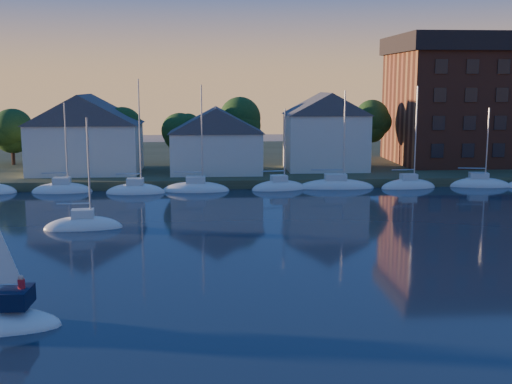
{
  "coord_description": "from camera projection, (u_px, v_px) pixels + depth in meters",
  "views": [
    {
      "loc": [
        -6.83,
        -22.14,
        11.89
      ],
      "look_at": [
        -3.62,
        22.0,
        4.4
      ],
      "focal_mm": 45.0,
      "sensor_mm": 36.0,
      "label": 1
    }
  ],
  "objects": [
    {
      "name": "moored_fleet",
      "position": [
        271.0,
        189.0,
        72.41
      ],
      "size": [
        87.5,
        2.4,
        12.05
      ],
      "color": "silver",
      "rests_on": "ground"
    },
    {
      "name": "condo_block",
      "position": [
        504.0,
        99.0,
        88.9
      ],
      "size": [
        31.0,
        17.0,
        17.4
      ],
      "color": "brown",
      "rests_on": "shoreline_land"
    },
    {
      "name": "drifting_sailboat_left",
      "position": [
        83.0,
        228.0,
        53.18
      ],
      "size": [
        6.59,
        2.7,
        10.3
      ],
      "rotation": [
        0.0,
        0.0,
        0.09
      ],
      "color": "silver",
      "rests_on": "ground"
    },
    {
      "name": "shoreline_land",
      "position": [
        254.0,
        162.0,
        97.99
      ],
      "size": [
        160.0,
        50.0,
        2.0
      ],
      "primitive_type": "cube",
      "color": "#343C23",
      "rests_on": "ground"
    },
    {
      "name": "wooden_dock",
      "position": [
        268.0,
        186.0,
        75.38
      ],
      "size": [
        120.0,
        3.0,
        1.0
      ],
      "primitive_type": "cube",
      "color": "brown",
      "rests_on": "ground"
    },
    {
      "name": "clubhouse_west",
      "position": [
        86.0,
        133.0,
        78.72
      ],
      "size": [
        13.65,
        9.45,
        9.64
      ],
      "color": "silver",
      "rests_on": "shoreline_land"
    },
    {
      "name": "clubhouse_east",
      "position": [
        326.0,
        130.0,
        81.83
      ],
      "size": [
        10.5,
        8.4,
        9.8
      ],
      "color": "silver",
      "rests_on": "shoreline_land"
    },
    {
      "name": "clubhouse_centre",
      "position": [
        216.0,
        139.0,
        79.01
      ],
      "size": [
        11.55,
        8.4,
        8.08
      ],
      "color": "silver",
      "rests_on": "shoreline_land"
    },
    {
      "name": "tree_line",
      "position": [
        276.0,
        120.0,
        85.14
      ],
      "size": [
        93.4,
        5.4,
        8.9
      ],
      "color": "#342017",
      "rests_on": "shoreline_land"
    }
  ]
}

